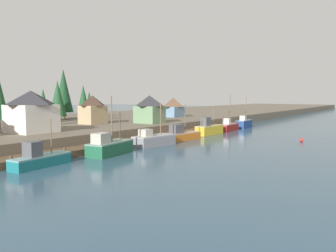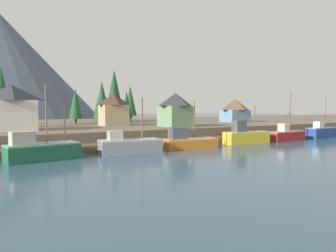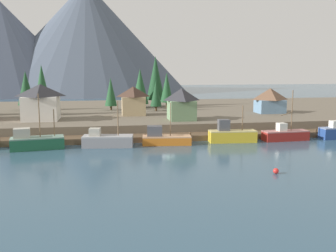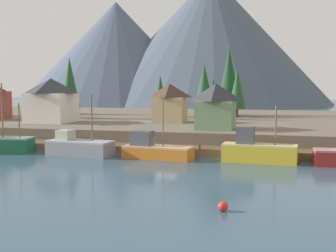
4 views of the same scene
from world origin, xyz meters
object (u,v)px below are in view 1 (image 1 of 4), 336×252
fishing_boat_yellow (209,129)px  conifer_mid_left (43,103)px  fishing_boat_teal (39,159)px  fishing_boat_grey (153,140)px  house_tan (93,109)px  conifer_near_right (89,104)px  fishing_boat_green (109,147)px  channel_buoy (301,140)px  conifer_mid_right (64,91)px  fishing_boat_blue (244,123)px  house_blue (173,107)px  house_white (31,111)px  house_green (150,109)px  fishing_boat_orange (182,135)px  conifer_centre (83,99)px  fishing_boat_red (228,127)px  conifer_near_left (58,98)px

fishing_boat_yellow → conifer_mid_left: conifer_mid_left is taller
fishing_boat_teal → conifer_mid_left: bearing=47.7°
fishing_boat_teal → fishing_boat_grey: (22.78, -0.52, 0.05)m
house_tan → conifer_mid_left: bearing=113.0°
conifer_near_right → conifer_mid_left: 11.35m
fishing_boat_green → channel_buoy: size_ratio=12.64×
conifer_mid_right → channel_buoy: size_ratio=19.24×
fishing_boat_teal → fishing_boat_blue: (64.93, 0.15, 0.17)m
fishing_boat_teal → house_blue: (60.40, 20.59, 4.42)m
house_white → house_green: size_ratio=1.13×
fishing_boat_orange → house_green: (5.34, 12.23, 4.70)m
house_white → fishing_boat_blue: bearing=-16.1°
house_tan → fishing_boat_orange: bearing=-80.3°
fishing_boat_grey → house_blue: (37.62, 21.11, 4.37)m
fishing_boat_teal → conifer_mid_left: (24.04, 32.25, 6.00)m
house_tan → conifer_centre: size_ratio=0.69×
house_green → conifer_centre: bearing=88.5°
fishing_boat_green → fishing_boat_yellow: 32.83m
fishing_boat_green → house_blue: size_ratio=1.39×
channel_buoy → fishing_boat_teal: bearing=154.5°
fishing_boat_orange → house_white: 28.28m
house_white → house_tan: house_white is taller
fishing_boat_green → conifer_near_right: (23.27, 29.39, 5.53)m
fishing_boat_blue → house_white: house_white is taller
fishing_boat_grey → fishing_boat_red: size_ratio=0.95×
fishing_boat_green → fishing_boat_grey: fishing_boat_green is taller
house_blue → house_tan: house_tan is taller
house_green → conifer_mid_left: bearing=124.1°
fishing_boat_yellow → conifer_centre: (-5.96, 34.80, 6.58)m
house_white → conifer_mid_right: conifer_mid_right is taller
fishing_boat_grey → fishing_boat_orange: 9.66m
fishing_boat_grey → fishing_boat_orange: bearing=8.3°
fishing_boat_red → fishing_boat_blue: fishing_boat_red is taller
fishing_boat_teal → house_tan: 35.98m
house_white → channel_buoy: (33.27, -36.66, -5.83)m
house_blue → conifer_near_left: (-28.68, 16.32, 2.64)m
channel_buoy → conifer_mid_left: bearing=109.9°
fishing_boat_orange → channel_buoy: (10.78, -20.30, -0.71)m
fishing_boat_orange → channel_buoy: 23.00m
house_tan → house_blue: bearing=-0.9°
conifer_mid_right → conifer_centre: conifer_mid_right is taller
conifer_mid_left → conifer_mid_right: conifer_mid_right is taller
fishing_boat_blue → channel_buoy: (-21.72, -20.74, -0.84)m
house_blue → conifer_near_right: bearing=162.5°
fishing_boat_orange → conifer_near_right: bearing=91.8°
fishing_boat_teal → house_green: (37.78, 11.94, 4.74)m
fishing_boat_blue → fishing_boat_grey: bearing=177.4°
fishing_boat_orange → conifer_mid_right: conifer_mid_right is taller
house_blue → house_tan: bearing=179.1°
fishing_boat_grey → fishing_boat_blue: fishing_boat_blue is taller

